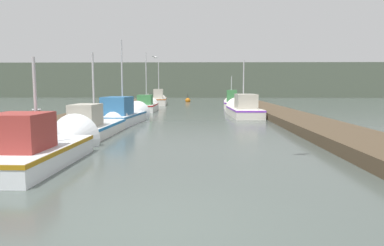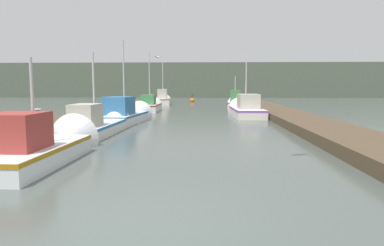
% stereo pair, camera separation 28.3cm
% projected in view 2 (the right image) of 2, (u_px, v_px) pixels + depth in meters
% --- Properties ---
extents(ground_plane, '(200.00, 200.00, 0.00)m').
position_uv_depth(ground_plane, '(135.00, 228.00, 4.89)').
color(ground_plane, '#47514C').
extents(dock_left, '(2.45, 40.00, 0.41)m').
position_uv_depth(dock_left, '(93.00, 115.00, 21.00)').
color(dock_left, '#4C3D2B').
rests_on(dock_left, ground_plane).
extents(dock_right, '(2.45, 40.00, 0.41)m').
position_uv_depth(dock_right, '(288.00, 116.00, 20.51)').
color(dock_right, '#4C3D2B').
rests_on(dock_right, ground_plane).
extents(distant_shore_ridge, '(120.00, 16.00, 5.71)m').
position_uv_depth(distant_shore_ridge, '(201.00, 81.00, 63.46)').
color(distant_shore_ridge, '#4C5647').
rests_on(distant_shore_ridge, ground_plane).
extents(fishing_boat_0, '(1.87, 4.90, 3.33)m').
position_uv_depth(fishing_boat_0, '(42.00, 146.00, 9.33)').
color(fishing_boat_0, silver).
rests_on(fishing_boat_0, ground_plane).
extents(fishing_boat_1, '(1.70, 5.90, 3.84)m').
position_uv_depth(fishing_boat_1, '(98.00, 125.00, 14.47)').
color(fishing_boat_1, silver).
rests_on(fishing_boat_1, ground_plane).
extents(fishing_boat_2, '(2.13, 5.52, 4.94)m').
position_uv_depth(fishing_boat_2, '(127.00, 114.00, 18.87)').
color(fishing_boat_2, silver).
rests_on(fishing_boat_2, ground_plane).
extents(fishing_boat_3, '(1.97, 6.14, 4.21)m').
position_uv_depth(fishing_boat_3, '(245.00, 109.00, 22.94)').
color(fishing_boat_3, silver).
rests_on(fishing_boat_3, ground_plane).
extents(fishing_boat_4, '(1.60, 4.70, 4.98)m').
position_uv_depth(fishing_boat_4, '(150.00, 106.00, 27.21)').
color(fishing_boat_4, silver).
rests_on(fishing_boat_4, ground_plane).
extents(fishing_boat_5, '(1.68, 5.97, 3.21)m').
position_uv_depth(fishing_boat_5, '(235.00, 102.00, 31.83)').
color(fishing_boat_5, silver).
rests_on(fishing_boat_5, ground_plane).
extents(fishing_boat_6, '(1.84, 5.26, 4.74)m').
position_uv_depth(fishing_boat_6, '(163.00, 100.00, 36.10)').
color(fishing_boat_6, silver).
rests_on(fishing_boat_6, ground_plane).
extents(mooring_piling_0, '(0.30, 0.30, 1.22)m').
position_uv_depth(mooring_piling_0, '(37.00, 126.00, 11.97)').
color(mooring_piling_0, '#473523').
rests_on(mooring_piling_0, ground_plane).
extents(mooring_piling_1, '(0.24, 0.24, 1.01)m').
position_uv_depth(mooring_piling_1, '(244.00, 101.00, 32.04)').
color(mooring_piling_1, '#473523').
rests_on(mooring_piling_1, ground_plane).
extents(mooring_piling_3, '(0.36, 0.36, 1.14)m').
position_uv_depth(mooring_piling_3, '(151.00, 100.00, 34.75)').
color(mooring_piling_3, '#473523').
rests_on(mooring_piling_3, ground_plane).
extents(channel_buoy, '(0.63, 0.63, 1.13)m').
position_uv_depth(channel_buoy, '(192.00, 100.00, 41.68)').
color(channel_buoy, '#BF6513').
rests_on(channel_buoy, ground_plane).
extents(seagull_1, '(0.44, 0.50, 0.12)m').
position_uv_depth(seagull_1, '(158.00, 57.00, 23.28)').
color(seagull_1, white).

